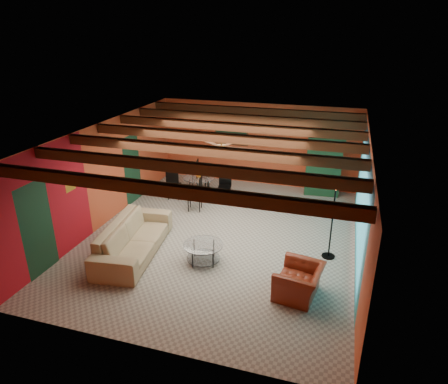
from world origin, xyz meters
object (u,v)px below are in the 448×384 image
(dining_table, at_px, (199,184))
(armoire, at_px, (324,167))
(sofa, at_px, (134,238))
(coffee_table, at_px, (203,253))
(armchair, at_px, (299,281))
(potted_plant, at_px, (328,131))
(floor_lamp, at_px, (332,220))
(vase, at_px, (199,165))

(dining_table, relative_size, armoire, 1.08)
(sofa, height_order, armoire, armoire)
(coffee_table, bearing_deg, armchair, -15.03)
(sofa, distance_m, potted_plant, 6.60)
(coffee_table, distance_m, floor_lamp, 2.98)
(armoire, xyz_separation_m, vase, (-3.57, -1.61, 0.20))
(armchair, xyz_separation_m, floor_lamp, (0.48, 1.65, 0.62))
(coffee_table, distance_m, vase, 3.70)
(sofa, bearing_deg, potted_plant, -45.11)
(sofa, distance_m, dining_table, 3.46)
(sofa, xyz_separation_m, armchair, (3.89, -0.49, -0.08))
(potted_plant, bearing_deg, dining_table, -155.82)
(sofa, distance_m, floor_lamp, 4.56)
(vase, bearing_deg, armoire, 24.18)
(sofa, height_order, coffee_table, sofa)
(armoire, bearing_deg, sofa, -132.37)
(potted_plant, xyz_separation_m, vase, (-3.57, -1.61, -0.94))
(sofa, bearing_deg, vase, -13.04)
(dining_table, bearing_deg, armchair, -48.01)
(armchair, height_order, potted_plant, potted_plant)
(armchair, relative_size, dining_table, 0.50)
(sofa, relative_size, dining_table, 1.39)
(coffee_table, bearing_deg, floor_lamp, 21.38)
(armchair, xyz_separation_m, armoire, (0.03, 5.54, 0.58))
(armoire, relative_size, vase, 9.24)
(armchair, height_order, armoire, armoire)
(armchair, xyz_separation_m, vase, (-3.54, 3.93, 0.79))
(dining_table, bearing_deg, vase, 0.00)
(sofa, bearing_deg, dining_table, -13.04)
(potted_plant, height_order, vase, potted_plant)
(armoire, distance_m, potted_plant, 1.15)
(coffee_table, relative_size, floor_lamp, 0.48)
(sofa, relative_size, armchair, 2.76)
(armchair, xyz_separation_m, potted_plant, (0.03, 5.54, 1.73))
(dining_table, relative_size, floor_lamp, 1.03)
(armchair, bearing_deg, vase, -129.48)
(armoire, relative_size, potted_plant, 3.61)
(armchair, bearing_deg, potted_plant, -171.83)
(armoire, height_order, floor_lamp, floor_lamp)
(vase, bearing_deg, armchair, -48.01)
(sofa, distance_m, armchair, 3.92)
(sofa, xyz_separation_m, floor_lamp, (4.37, 1.16, 0.55))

